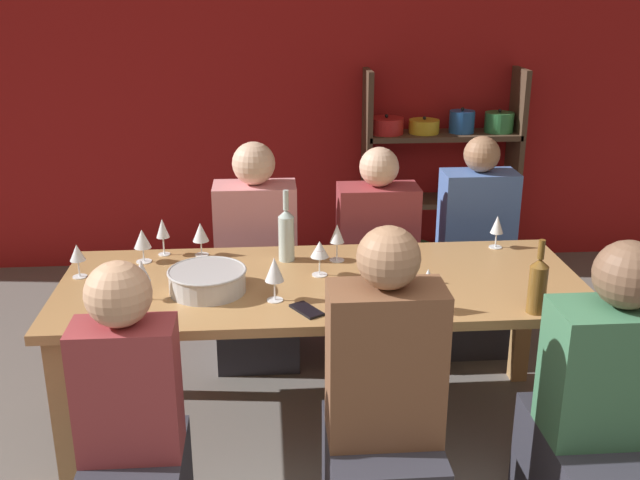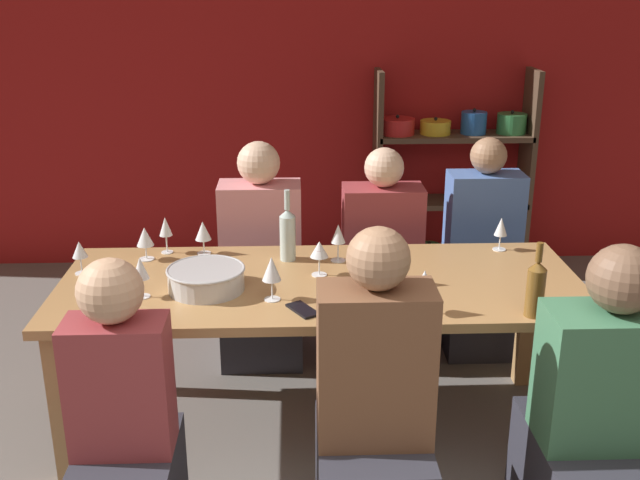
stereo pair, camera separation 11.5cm
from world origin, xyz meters
TOP-DOWN VIEW (x-y plane):
  - wall_back_red at (0.00, 3.83)m, footprint 8.80×0.06m
  - shelf_unit at (0.96, 3.63)m, footprint 1.07×0.30m
  - dining_table at (-0.02, 1.65)m, footprint 2.24×0.89m
  - mixing_bowl at (-0.50, 1.57)m, footprint 0.33×0.33m
  - wine_bottle_green at (0.78, 1.27)m, footprint 0.07×0.07m
  - wine_bottle_dark at (-0.16, 1.91)m, footprint 0.07×0.07m
  - wine_glass_red_a at (-0.03, 1.71)m, footprint 0.08×0.08m
  - wine_glass_red_b at (-0.87, 1.35)m, footprint 0.08×0.08m
  - wine_glass_red_c at (-0.82, 1.93)m, footprint 0.08×0.08m
  - wine_glass_red_d at (0.85, 2.00)m, footprint 0.06×0.06m
  - wine_glass_empty_a at (0.36, 1.31)m, footprint 0.08×0.08m
  - wine_glass_red_e at (-0.23, 1.46)m, footprint 0.08×0.08m
  - wine_glass_white_a at (0.29, 1.60)m, footprint 0.08×0.08m
  - wine_glass_red_f at (-0.56, 2.00)m, footprint 0.08×0.08m
  - wine_glass_white_b at (-1.07, 1.77)m, footprint 0.07×0.07m
  - wine_glass_white_c at (-0.76, 1.50)m, footprint 0.07×0.07m
  - wine_glass_red_g at (-0.74, 2.02)m, footprint 0.06×0.06m
  - wine_glass_empty_b at (0.07, 1.88)m, footprint 0.07×0.07m
  - cell_phone at (-0.10, 1.34)m, footprint 0.14×0.16m
  - person_near_a at (-0.73, 0.92)m, footprint 0.34×0.43m
  - person_far_a at (-0.31, 2.40)m, footprint 0.43×0.53m
  - person_near_b at (0.13, 0.86)m, footprint 0.38×0.48m
  - person_far_b at (0.33, 2.39)m, footprint 0.42×0.52m
  - person_near_c at (0.91, 0.85)m, footprint 0.45×0.56m
  - person_far_c at (0.88, 2.45)m, footprint 0.39×0.49m

SIDE VIEW (x-z plane):
  - person_far_b at x=0.33m, z-range -0.16..0.99m
  - person_near_c at x=0.91m, z-range -0.16..1.01m
  - person_near_a at x=-0.73m, z-range -0.13..0.98m
  - person_far_a at x=-0.31m, z-range -0.16..1.02m
  - person_far_c at x=0.88m, z-range -0.16..1.02m
  - person_near_b at x=0.13m, z-range -0.16..1.07m
  - shelf_unit at x=0.96m, z-range -0.12..1.27m
  - dining_table at x=-0.02m, z-range 0.28..1.01m
  - cell_phone at x=-0.10m, z-range 0.73..0.74m
  - mixing_bowl at x=-0.50m, z-range 0.73..0.83m
  - wine_glass_red_c at x=-0.82m, z-range 0.76..0.91m
  - wine_glass_white_b at x=-1.07m, z-range 0.76..0.91m
  - wine_glass_red_f at x=-0.56m, z-range 0.76..0.92m
  - wine_glass_red_d at x=0.85m, z-range 0.76..0.92m
  - wine_glass_red_a at x=-0.03m, z-range 0.77..0.92m
  - wine_bottle_green at x=0.78m, z-range 0.70..1.00m
  - wine_glass_white_c at x=-0.76m, z-range 0.76..0.94m
  - wine_glass_white_a at x=0.29m, z-range 0.76..0.94m
  - wine_glass_red_g at x=-0.74m, z-range 0.77..0.94m
  - wine_glass_red_b at x=-0.87m, z-range 0.77..0.95m
  - wine_glass_empty_b at x=0.07m, z-range 0.77..0.94m
  - wine_bottle_dark at x=-0.16m, z-range 0.69..1.03m
  - wine_glass_red_e at x=-0.23m, z-range 0.77..0.95m
  - wine_glass_empty_a at x=0.36m, z-range 0.77..0.95m
  - wall_back_red at x=0.00m, z-range 0.00..2.70m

